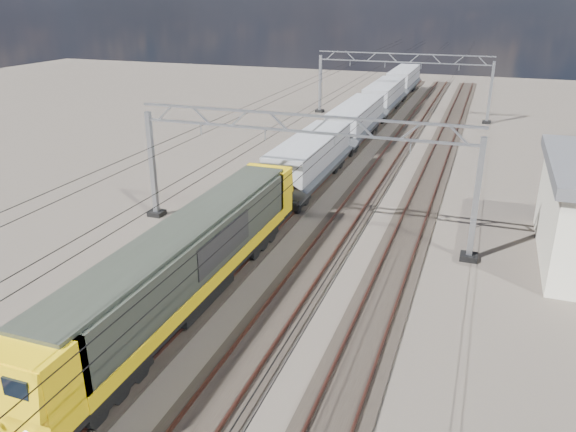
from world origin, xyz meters
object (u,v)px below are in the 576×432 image
(hopper_wagon_mid, at_px, (356,119))
(hopper_wagon_third, at_px, (384,96))
(hopper_wagon_fourth, at_px, (404,80))
(locomotive, at_px, (188,260))
(catenary_gantry_far, at_px, (402,83))
(hopper_wagon_lead, at_px, (310,158))
(catenary_gantry_mid, at_px, (299,171))

(hopper_wagon_mid, relative_size, hopper_wagon_third, 1.00)
(hopper_wagon_mid, xyz_separation_m, hopper_wagon_fourth, (0.00, 28.40, 0.00))
(locomotive, xyz_separation_m, hopper_wagon_mid, (-0.00, 31.90, -0.09))
(catenary_gantry_far, xyz_separation_m, hopper_wagon_third, (-2.00, 0.89, -1.67))
(hopper_wagon_lead, relative_size, hopper_wagon_mid, 1.00)
(catenary_gantry_mid, distance_m, hopper_wagon_third, 36.98)
(catenary_gantry_mid, distance_m, locomotive, 9.55)
(catenary_gantry_mid, distance_m, hopper_wagon_lead, 8.88)
(catenary_gantry_mid, bearing_deg, hopper_wagon_lead, 103.26)
(hopper_wagon_lead, distance_m, hopper_wagon_mid, 14.20)
(hopper_wagon_lead, xyz_separation_m, hopper_wagon_fourth, (0.00, 42.60, 0.00))
(hopper_wagon_lead, height_order, hopper_wagon_third, same)
(hopper_wagon_fourth, bearing_deg, catenary_gantry_far, -82.45)
(catenary_gantry_mid, distance_m, hopper_wagon_mid, 22.84)
(hopper_wagon_third, bearing_deg, hopper_wagon_mid, -90.00)
(hopper_wagon_lead, bearing_deg, locomotive, -90.00)
(locomotive, relative_size, hopper_wagon_fourth, 1.62)
(locomotive, height_order, hopper_wagon_mid, locomotive)
(hopper_wagon_lead, xyz_separation_m, hopper_wagon_mid, (0.00, 14.20, 0.00))
(hopper_wagon_lead, bearing_deg, hopper_wagon_fourth, 90.00)
(locomotive, bearing_deg, hopper_wagon_third, 90.00)
(catenary_gantry_far, bearing_deg, hopper_wagon_mid, -98.55)
(catenary_gantry_mid, height_order, hopper_wagon_fourth, catenary_gantry_mid)
(hopper_wagon_lead, distance_m, hopper_wagon_fourth, 42.60)
(hopper_wagon_mid, bearing_deg, hopper_wagon_lead, -90.00)
(catenary_gantry_far, distance_m, hopper_wagon_mid, 13.56)
(hopper_wagon_lead, height_order, hopper_wagon_fourth, same)
(locomotive, relative_size, hopper_wagon_third, 1.62)
(locomotive, xyz_separation_m, hopper_wagon_lead, (-0.00, 17.70, -0.09))
(hopper_wagon_third, bearing_deg, locomotive, -90.00)
(catenary_gantry_mid, height_order, hopper_wagon_mid, catenary_gantry_mid)
(catenary_gantry_far, distance_m, hopper_wagon_third, 2.76)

